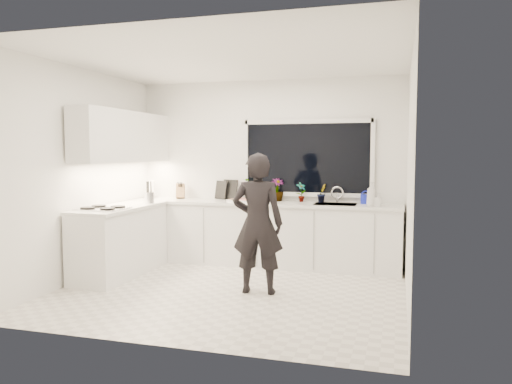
% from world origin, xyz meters
% --- Properties ---
extents(floor, '(4.00, 3.50, 0.02)m').
position_xyz_m(floor, '(0.00, 0.00, -0.01)').
color(floor, beige).
rests_on(floor, ground).
extents(wall_back, '(4.00, 0.02, 2.70)m').
position_xyz_m(wall_back, '(0.00, 1.76, 1.35)').
color(wall_back, white).
rests_on(wall_back, ground).
extents(wall_left, '(0.02, 3.50, 2.70)m').
position_xyz_m(wall_left, '(-2.01, 0.00, 1.35)').
color(wall_left, white).
rests_on(wall_left, ground).
extents(wall_right, '(0.02, 3.50, 2.70)m').
position_xyz_m(wall_right, '(2.01, 0.00, 1.35)').
color(wall_right, white).
rests_on(wall_right, ground).
extents(ceiling, '(4.00, 3.50, 0.02)m').
position_xyz_m(ceiling, '(0.00, 0.00, 2.71)').
color(ceiling, white).
rests_on(ceiling, wall_back).
extents(window, '(1.80, 0.02, 1.00)m').
position_xyz_m(window, '(0.60, 1.73, 1.55)').
color(window, black).
rests_on(window, wall_back).
extents(base_cabinets_back, '(3.92, 0.58, 0.88)m').
position_xyz_m(base_cabinets_back, '(0.00, 1.45, 0.44)').
color(base_cabinets_back, white).
rests_on(base_cabinets_back, floor).
extents(base_cabinets_left, '(0.58, 1.60, 0.88)m').
position_xyz_m(base_cabinets_left, '(-1.67, 0.35, 0.44)').
color(base_cabinets_left, white).
rests_on(base_cabinets_left, floor).
extents(countertop_back, '(3.94, 0.62, 0.04)m').
position_xyz_m(countertop_back, '(0.00, 1.44, 0.90)').
color(countertop_back, silver).
rests_on(countertop_back, base_cabinets_back).
extents(countertop_left, '(0.62, 1.60, 0.04)m').
position_xyz_m(countertop_left, '(-1.67, 0.35, 0.90)').
color(countertop_left, silver).
rests_on(countertop_left, base_cabinets_left).
extents(upper_cabinets, '(0.34, 2.10, 0.70)m').
position_xyz_m(upper_cabinets, '(-1.79, 0.70, 1.85)').
color(upper_cabinets, white).
rests_on(upper_cabinets, wall_left).
extents(sink, '(0.58, 0.42, 0.14)m').
position_xyz_m(sink, '(1.05, 1.45, 0.87)').
color(sink, silver).
rests_on(sink, countertop_back).
extents(faucet, '(0.03, 0.03, 0.22)m').
position_xyz_m(faucet, '(1.05, 1.65, 1.03)').
color(faucet, silver).
rests_on(faucet, countertop_back).
extents(stovetop, '(0.56, 0.48, 0.03)m').
position_xyz_m(stovetop, '(-1.69, -0.00, 0.94)').
color(stovetop, black).
rests_on(stovetop, countertop_left).
extents(person, '(0.64, 0.46, 1.63)m').
position_xyz_m(person, '(0.33, 0.03, 0.82)').
color(person, black).
rests_on(person, floor).
extents(pizza_tray, '(0.59, 0.50, 0.03)m').
position_xyz_m(pizza_tray, '(-0.21, 1.42, 0.94)').
color(pizza_tray, silver).
rests_on(pizza_tray, countertop_back).
extents(pizza, '(0.54, 0.45, 0.01)m').
position_xyz_m(pizza, '(-0.21, 1.42, 0.95)').
color(pizza, '#B11717').
rests_on(pizza, pizza_tray).
extents(watering_can, '(0.15, 0.15, 0.13)m').
position_xyz_m(watering_can, '(1.45, 1.61, 0.98)').
color(watering_can, '#131FBA').
rests_on(watering_can, countertop_back).
extents(paper_towel_roll, '(0.15, 0.15, 0.26)m').
position_xyz_m(paper_towel_roll, '(-1.83, 1.55, 1.05)').
color(paper_towel_roll, white).
rests_on(paper_towel_roll, countertop_back).
extents(knife_block, '(0.16, 0.14, 0.22)m').
position_xyz_m(knife_block, '(-1.36, 1.59, 1.03)').
color(knife_block, '#9D6549').
rests_on(knife_block, countertop_back).
extents(utensil_crock, '(0.14, 0.14, 0.16)m').
position_xyz_m(utensil_crock, '(-1.47, 0.80, 1.00)').
color(utensil_crock, silver).
rests_on(utensil_crock, countertop_left).
extents(picture_frame_large, '(0.21, 0.11, 0.28)m').
position_xyz_m(picture_frame_large, '(-0.72, 1.69, 1.06)').
color(picture_frame_large, black).
rests_on(picture_frame_large, countertop_back).
extents(picture_frame_small, '(0.25, 0.09, 0.30)m').
position_xyz_m(picture_frame_small, '(-0.58, 1.69, 1.07)').
color(picture_frame_small, black).
rests_on(picture_frame_small, countertop_back).
extents(herb_plants, '(1.23, 0.31, 0.33)m').
position_xyz_m(herb_plants, '(0.08, 1.61, 1.08)').
color(herb_plants, '#26662D').
rests_on(herb_plants, countertop_back).
extents(soap_bottles, '(0.22, 0.18, 0.33)m').
position_xyz_m(soap_bottles, '(1.56, 1.30, 1.07)').
color(soap_bottles, '#D8BF66').
rests_on(soap_bottles, countertop_back).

